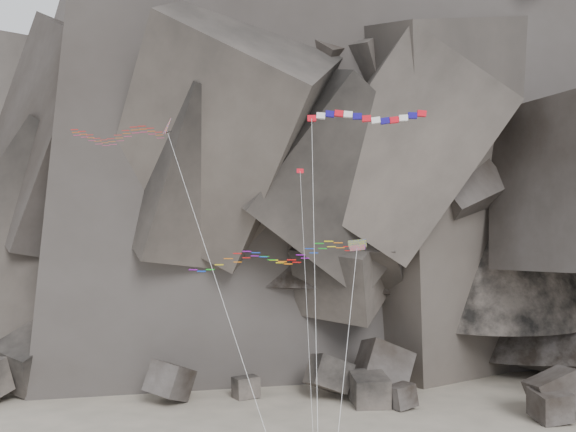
# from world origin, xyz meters

# --- Properties ---
(headland) EXTENTS (110.00, 70.00, 84.00)m
(headland) POSITION_xyz_m (0.00, 70.00, 42.00)
(headland) COLOR #594F48
(headland) RESTS_ON ground
(boulder_field) EXTENTS (86.69, 18.41, 9.51)m
(boulder_field) POSITION_xyz_m (5.00, 33.29, 2.47)
(boulder_field) COLOR #47423F
(boulder_field) RESTS_ON ground
(delta_kite) EXTENTS (21.58, 15.04, 28.68)m
(delta_kite) POSITION_xyz_m (-10.09, 2.08, 28.90)
(delta_kite) COLOR red
(delta_kite) RESTS_ON ground
(banner_kite) EXTENTS (9.64, 18.26, 29.55)m
(banner_kite) POSITION_xyz_m (9.93, 5.06, 30.26)
(banner_kite) COLOR red
(banner_kite) RESTS_ON ground
(parafoil_kite) EXTENTS (14.58, 15.67, 19.09)m
(parafoil_kite) POSITION_xyz_m (2.16, 2.79, 19.20)
(parafoil_kite) COLOR #D1D90C
(parafoil_kite) RESTS_ON ground
(pennant_kite) EXTENTS (2.84, 15.52, 24.58)m
(pennant_kite) POSITION_xyz_m (5.42, -1.06, 19.50)
(pennant_kite) COLOR red
(pennant_kite) RESTS_ON ground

